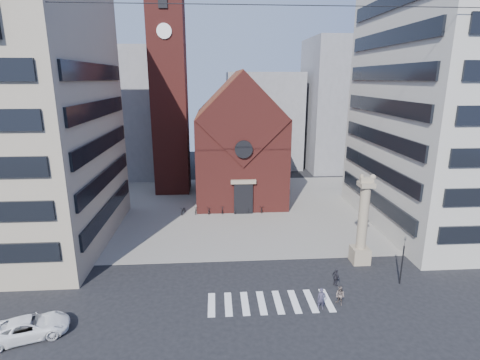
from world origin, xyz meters
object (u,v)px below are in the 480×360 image
object	(u,v)px
pedestrian_0	(321,299)
pedestrian_1	(340,296)
scooter_0	(183,210)
traffic_light	(403,259)
white_car	(29,327)
pedestrian_2	(336,277)
lion_column	(362,228)

from	to	relation	value
pedestrian_0	pedestrian_1	distance (m)	1.66
pedestrian_1	scooter_0	world-z (taller)	pedestrian_1
traffic_light	white_car	size ratio (longest dim) A/B	0.85
pedestrian_2	white_car	bearing A→B (deg)	81.08
pedestrian_2	scooter_0	xyz separation A→B (m)	(-14.14, 18.22, -0.25)
lion_column	scooter_0	world-z (taller)	lion_column
lion_column	pedestrian_2	distance (m)	5.96
white_car	pedestrian_2	size ratio (longest dim) A/B	3.30
white_car	scooter_0	bearing A→B (deg)	-39.05
traffic_light	pedestrian_2	distance (m)	5.78
white_car	scooter_0	world-z (taller)	white_car
lion_column	pedestrian_2	bearing A→B (deg)	-132.36
lion_column	pedestrian_0	xyz separation A→B (m)	(-5.72, -7.08, -2.61)
white_car	pedestrian_1	xyz separation A→B (m)	(22.14, 2.20, 0.07)
white_car	pedestrian_1	bearing A→B (deg)	-103.13
traffic_light	scooter_0	size ratio (longest dim) A/B	2.44
white_car	scooter_0	xyz separation A→B (m)	(8.53, 23.13, -0.19)
lion_column	scooter_0	xyz separation A→B (m)	(-17.73, 14.29, -2.94)
pedestrian_0	lion_column	bearing A→B (deg)	55.81
traffic_light	pedestrian_0	distance (m)	8.43
white_car	pedestrian_1	distance (m)	22.25
lion_column	pedestrian_0	world-z (taller)	lion_column
white_car	scooter_0	distance (m)	24.65
white_car	pedestrian_1	size ratio (longest dim) A/B	3.29
pedestrian_0	pedestrian_2	size ratio (longest dim) A/B	1.11
lion_column	pedestrian_1	bearing A→B (deg)	-121.83
traffic_light	pedestrian_2	xyz separation A→B (m)	(-5.57, 0.07, -1.52)
pedestrian_0	pedestrian_1	size ratio (longest dim) A/B	1.10
traffic_light	scooter_0	distance (m)	26.96
scooter_0	white_car	bearing A→B (deg)	-99.79
lion_column	white_car	distance (m)	27.84
pedestrian_0	scooter_0	world-z (taller)	pedestrian_0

